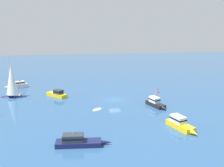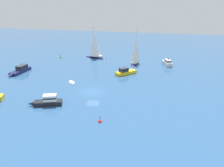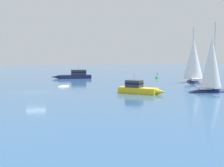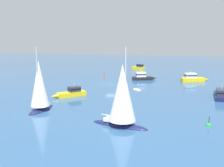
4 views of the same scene
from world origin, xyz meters
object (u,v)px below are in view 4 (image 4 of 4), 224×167
Objects in this scene: channel_buoy at (104,76)px; motor_cruiser_1 at (142,77)px; dinghy at (137,90)px; launch at (138,67)px; cabin_cruiser at (71,93)px; sloop_1 at (122,97)px; motor_cruiser at (193,78)px; mooring_buoy at (209,126)px; sloop at (40,88)px; launch_1 at (221,94)px.

motor_cruiser_1 is at bearing -110.32° from channel_buoy.
dinghy is 19.32m from channel_buoy.
cabin_cruiser is at bearing 109.31° from launch.
cabin_cruiser is 0.54× the size of sloop_1.
motor_cruiser_1 is (-0.49, 11.74, -0.04)m from motor_cruiser.
sloop is at bearing 85.37° from mooring_buoy.
sloop_1 is at bearing -124.38° from motor_cruiser.
channel_buoy is (3.43, 22.32, -0.78)m from motor_cruiser.
dinghy is 1.67× the size of mooring_buoy.
sloop is 1.61× the size of motor_cruiser_1.
launch_1 is 22.49m from motor_cruiser_1.
cabin_cruiser is at bearing -154.75° from motor_cruiser.
launch_1 is at bearing 67.68° from sloop_1.
sloop reaches higher than channel_buoy.
channel_buoy is (24.45, 0.06, -0.64)m from cabin_cruiser.
launch_1 reaches higher than dinghy.
sloop_1 is 7.57× the size of channel_buoy.
channel_buoy is at bearing 56.70° from launch_1.
cabin_cruiser is at bearing 178.90° from sloop.
dinghy is at bearing 126.10° from launch.
motor_cruiser_1 is (12.06, 0.28, 0.75)m from dinghy.
launch is 0.51× the size of sloop.
mooring_buoy is at bearing -89.27° from motor_cruiser_1.
launch is 40.55m from launch_1.
sloop is 32.66m from motor_cruiser_1.
sloop is 6.45× the size of mooring_buoy.
launch is at bearing -24.23° from channel_buoy.
mooring_buoy is at bearing 107.35° from cabin_cruiser.
sloop_1 is at bearing 124.43° from launch.
motor_cruiser_1 reaches higher than dinghy.
mooring_buoy is (-1.89, -23.36, -3.41)m from sloop.
dinghy is 0.31× the size of launch_1.
cabin_cruiser is 0.90× the size of motor_cruiser_1.
motor_cruiser_1 is 11.31m from channel_buoy.
cabin_cruiser is at bearing 62.16° from mooring_buoy.
launch_1 is (14.19, -27.06, -2.74)m from sloop.
sloop is 23.68m from mooring_buoy.
launch is at bearing 175.62° from sloop.
cabin_cruiser is at bearing -179.85° from channel_buoy.
launch_1 is at bearing 122.34° from sloop.
cabin_cruiser reaches higher than dinghy.
launch_1 is 1.33× the size of motor_cruiser_1.
cabin_cruiser is 0.56× the size of sloop.
sloop_1 is 6.68× the size of mooring_buoy.
sloop is 30.68m from launch_1.
dinghy is at bearing -108.06° from motor_cruiser_1.
channel_buoy is at bearing 94.94° from launch.
sloop is at bearing 178.44° from channel_buoy.
motor_cruiser_1 is 34.45m from mooring_buoy.
sloop reaches higher than cabin_cruiser.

